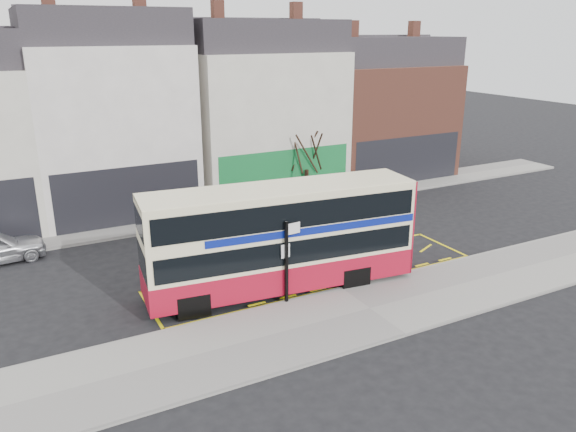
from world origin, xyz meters
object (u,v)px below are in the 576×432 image
bus_stop_post (288,254)px  street_tree_right (307,142)px  car_grey (201,213)px  car_white (369,188)px  double_decker_bus (281,237)px

bus_stop_post → street_tree_right: 13.26m
car_grey → car_white: bearing=-99.7°
car_grey → street_tree_right: 7.64m
car_white → street_tree_right: size_ratio=0.88×
double_decker_bus → street_tree_right: bearing=61.9°
double_decker_bus → bus_stop_post: 1.35m
double_decker_bus → bus_stop_post: size_ratio=3.40×
street_tree_right → car_white: bearing=-19.4°
double_decker_bus → car_grey: 8.83m
double_decker_bus → street_tree_right: (6.69, 9.83, 1.41)m
bus_stop_post → car_grey: 10.06m
car_grey → car_white: (10.56, -0.13, -0.01)m
bus_stop_post → street_tree_right: bearing=51.9°
street_tree_right → car_grey: bearing=-170.7°
double_decker_bus → street_tree_right: 11.97m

